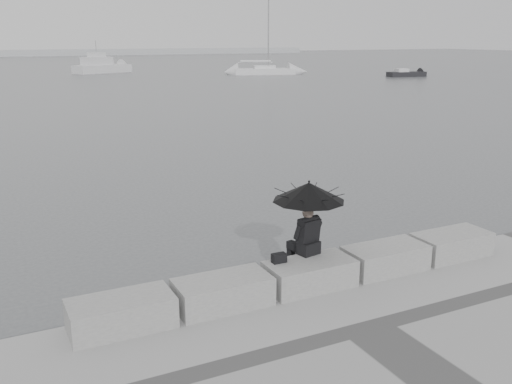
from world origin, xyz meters
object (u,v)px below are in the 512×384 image
motor_cruiser (102,66)px  seated_person (309,199)px  sailboat_right (264,70)px  small_motorboat (406,74)px

motor_cruiser → seated_person: bearing=-120.4°
seated_person → sailboat_right: size_ratio=0.11×
seated_person → small_motorboat: 66.55m
seated_person → sailboat_right: 68.23m
seated_person → small_motorboat: (44.75, 49.23, -1.72)m
motor_cruiser → small_motorboat: 41.45m
small_motorboat → seated_person: bearing=-124.5°
sailboat_right → small_motorboat: sailboat_right is taller
seated_person → motor_cruiser: motor_cruiser is taller
seated_person → motor_cruiser: bearing=69.4°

